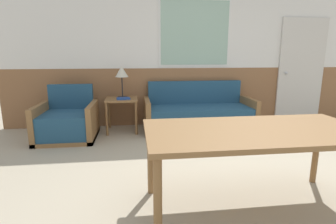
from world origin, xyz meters
The scene contains 9 objects.
ground_plane centered at (0.00, 0.00, 0.00)m, with size 16.00×16.00×0.00m, color #B2A58C.
wall_back centered at (0.00, 2.63, 1.37)m, with size 7.20×0.09×2.70m.
couch centered at (-0.09, 2.16, 0.26)m, with size 1.92×0.82×0.84m.
armchair centered at (-2.30, 1.91, 0.26)m, with size 0.88×0.87×0.84m.
side_table centered at (-1.45, 2.22, 0.48)m, with size 0.55×0.55×0.58m.
table_lamp centered at (-1.43, 2.32, 1.01)m, with size 0.23×0.23×0.55m.
book_stack centered at (-1.41, 2.12, 0.60)m, with size 0.24×0.17×0.03m.
dining_table centered at (-0.23, -0.36, 0.66)m, with size 1.84×0.90×0.73m.
entry_door centered at (2.09, 2.57, 1.01)m, with size 0.95×0.09×2.02m.
Camera 1 is at (-1.22, -2.32, 1.32)m, focal length 28.00 mm.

